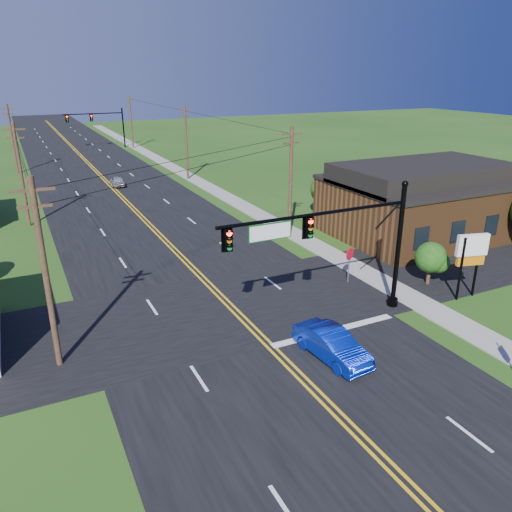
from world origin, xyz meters
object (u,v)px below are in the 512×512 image
signal_mast_main (333,240)px  stop_sign (350,258)px  signal_mast_far (98,122)px  blue_car (332,345)px

signal_mast_main → stop_sign: size_ratio=4.64×
signal_mast_far → stop_sign: size_ratio=4.51×
stop_sign → signal_mast_main: bearing=-158.6°
blue_car → stop_sign: 9.53m
blue_car → stop_sign: stop_sign is taller
signal_mast_main → signal_mast_far: (0.10, 72.00, -0.20)m
signal_mast_main → blue_car: size_ratio=2.55×
signal_mast_main → signal_mast_far: same height
stop_sign → signal_mast_far: bearing=71.1°
signal_mast_main → signal_mast_far: bearing=89.9°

